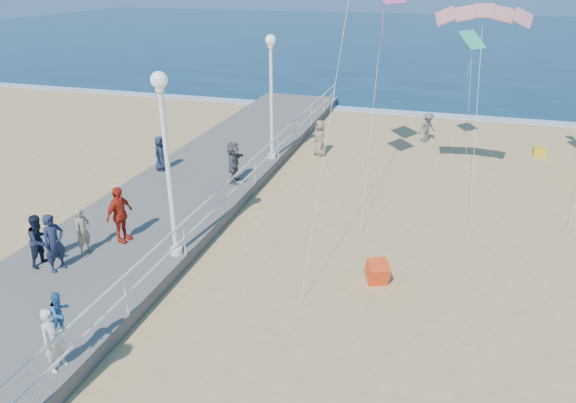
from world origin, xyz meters
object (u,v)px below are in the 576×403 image
(lamp_post_far, at_px, (271,85))
(spectator_6, at_px, (83,231))
(toddler_held, at_px, (60,313))
(beach_walker_c, at_px, (320,138))
(beach_walker_a, at_px, (427,128))
(woman_holding_toddler, at_px, (54,339))
(spectator_0, at_px, (54,243))
(spectator_3, at_px, (120,215))
(spectator_7, at_px, (40,240))
(beach_chair_left, at_px, (540,151))
(box_kite, at_px, (377,274))
(lamp_post_mid, at_px, (166,148))
(spectator_4, at_px, (161,153))
(spectator_5, at_px, (234,162))

(lamp_post_far, distance_m, spectator_6, 10.37)
(toddler_held, xyz_separation_m, spectator_6, (-2.69, 4.17, -0.61))
(spectator_6, height_order, beach_walker_c, spectator_6)
(lamp_post_far, height_order, beach_walker_a, lamp_post_far)
(woman_holding_toddler, bearing_deg, spectator_0, 48.55)
(woman_holding_toddler, relative_size, toddler_held, 1.55)
(woman_holding_toddler, bearing_deg, beach_walker_c, 3.38)
(spectator_3, xyz_separation_m, beach_walker_a, (8.45, 14.44, -0.51))
(spectator_3, height_order, spectator_7, spectator_3)
(toddler_held, bearing_deg, spectator_3, 31.45)
(spectator_0, distance_m, beach_chair_left, 21.53)
(beach_walker_c, bearing_deg, spectator_7, -54.32)
(lamp_post_far, bearing_deg, beach_walker_a, 41.24)
(spectator_6, relative_size, box_kite, 2.38)
(toddler_held, distance_m, spectator_3, 5.54)
(woman_holding_toddler, height_order, spectator_3, spectator_3)
(lamp_post_far, distance_m, box_kite, 10.65)
(lamp_post_far, relative_size, toddler_held, 5.65)
(spectator_0, distance_m, spectator_7, 0.63)
(toddler_held, height_order, beach_walker_c, toddler_held)
(beach_walker_c, bearing_deg, lamp_post_mid, -41.46)
(woman_holding_toddler, height_order, spectator_4, spectator_4)
(spectator_6, bearing_deg, woman_holding_toddler, -143.20)
(spectator_4, height_order, beach_walker_a, spectator_4)
(toddler_held, bearing_deg, spectator_0, 51.42)
(spectator_5, relative_size, beach_chair_left, 3.02)
(beach_walker_c, bearing_deg, box_kite, -10.98)
(lamp_post_far, bearing_deg, woman_holding_toddler, -90.20)
(spectator_0, xyz_separation_m, beach_chair_left, (14.50, 15.87, -1.04))
(spectator_0, height_order, spectator_4, spectator_0)
(spectator_0, distance_m, beach_walker_c, 13.59)
(woman_holding_toddler, relative_size, spectator_3, 0.82)
(toddler_held, relative_size, beach_walker_a, 0.60)
(spectator_6, height_order, beach_walker_a, spectator_6)
(spectator_6, bearing_deg, beach_walker_a, -24.18)
(woman_holding_toddler, xyz_separation_m, spectator_3, (-1.91, 5.28, 0.16))
(lamp_post_mid, height_order, lamp_post_far, same)
(spectator_4, relative_size, box_kite, 2.45)
(woman_holding_toddler, distance_m, spectator_3, 5.61)
(woman_holding_toddler, distance_m, beach_chair_left, 22.54)
(spectator_4, relative_size, spectator_6, 1.03)
(lamp_post_far, relative_size, spectator_7, 3.48)
(beach_chair_left, bearing_deg, lamp_post_far, -156.51)
(beach_walker_a, bearing_deg, spectator_6, -164.41)
(lamp_post_far, height_order, beach_chair_left, lamp_post_far)
(spectator_4, height_order, spectator_7, spectator_7)
(lamp_post_far, relative_size, spectator_3, 2.98)
(spectator_5, xyz_separation_m, spectator_6, (-2.08, -6.51, -0.12))
(spectator_6, bearing_deg, lamp_post_far, -8.61)
(woman_holding_toddler, relative_size, spectator_5, 0.88)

